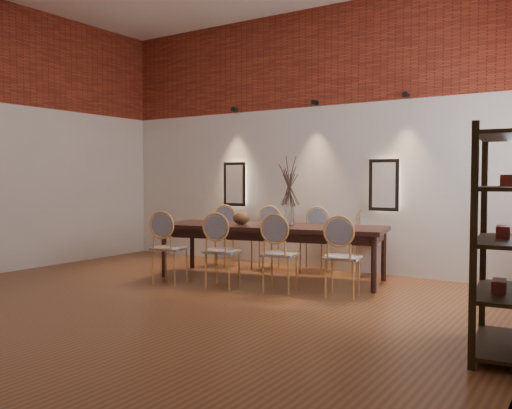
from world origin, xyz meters
The scene contains 22 objects.
floor centered at (0.00, 0.00, -0.01)m, with size 7.00×7.00×0.02m, color brown.
wall_back centered at (0.00, 3.55, 2.00)m, with size 7.00×0.10×4.00m, color silver.
brick_band_back centered at (0.00, 3.48, 3.25)m, with size 7.00×0.02×1.50m, color maroon.
niche_left centered at (-1.30, 3.45, 1.30)m, with size 0.36×0.06×0.66m, color #FFEAC6.
niche_right centered at (1.30, 3.45, 1.30)m, with size 0.36×0.06×0.66m, color #FFEAC6.
spot_fixture_left centered at (-1.30, 3.42, 2.55)m, with size 0.08×0.08×0.10m, color black.
spot_fixture_mid centered at (0.20, 3.42, 2.55)m, with size 0.08×0.08×0.10m, color black.
spot_fixture_right centered at (1.60, 3.42, 2.55)m, with size 0.08×0.08×0.10m, color black.
dining_table centered at (0.09, 2.34, 0.38)m, with size 3.09×0.99×0.75m, color black.
chair_near_a centered at (-0.89, 1.35, 0.47)m, with size 0.44×0.44×0.94m, color tan, non-canonical shape.
chair_near_b centered at (-0.13, 1.50, 0.47)m, with size 0.44×0.44×0.94m, color tan, non-canonical shape.
chair_near_c centered at (0.63, 1.66, 0.47)m, with size 0.44×0.44×0.94m, color tan, non-canonical shape.
chair_near_d centered at (1.38, 1.81, 0.47)m, with size 0.44×0.44×0.94m, color tan, non-canonical shape.
chair_far_a centered at (-1.20, 2.87, 0.47)m, with size 0.44×0.44×0.94m, color tan, non-canonical shape.
chair_far_b centered at (-0.44, 3.02, 0.47)m, with size 0.44×0.44×0.94m, color tan, non-canonical shape.
chair_far_c centered at (0.31, 3.18, 0.47)m, with size 0.44×0.44×0.94m, color tan, non-canonical shape.
chair_far_d centered at (1.07, 3.33, 0.47)m, with size 0.44×0.44×0.94m, color tan, non-canonical shape.
vase centered at (0.34, 2.39, 0.90)m, with size 0.14×0.14×0.30m, color silver.
dried_branches centered at (0.34, 2.39, 1.35)m, with size 0.50×0.50×0.70m, color #473427, non-canonical shape.
bowl centered at (-0.33, 2.20, 0.84)m, with size 0.24×0.24×0.18m, color brown.
book centered at (0.12, 2.41, 0.77)m, with size 0.26×0.18×0.03m, color #87247B.
shelving_rack centered at (3.28, 0.56, 0.90)m, with size 0.38×1.00×1.80m, color black, non-canonical shape.
Camera 1 is at (3.97, -4.02, 1.38)m, focal length 38.00 mm.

